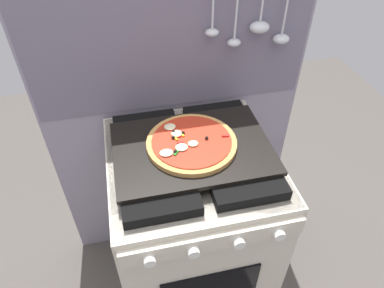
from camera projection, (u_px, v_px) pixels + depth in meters
ground_plane at (192, 278)px, 1.81m from camera, size 4.00×4.00×0.00m
kitchen_backsplash at (176, 118)px, 1.54m from camera, size 1.10×0.09×1.55m
stove at (192, 227)px, 1.51m from camera, size 0.60×0.64×0.90m
baking_tray at (192, 148)px, 1.21m from camera, size 0.54×0.38×0.02m
pizza_left at (190, 143)px, 1.20m from camera, size 0.31×0.31×0.03m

